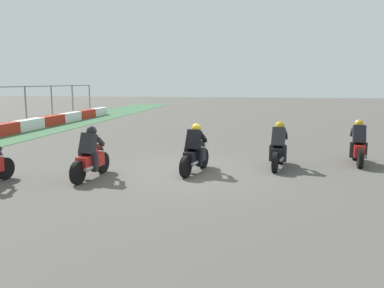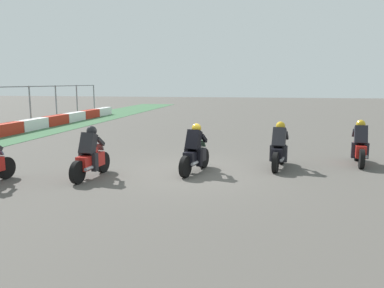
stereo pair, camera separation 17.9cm
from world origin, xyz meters
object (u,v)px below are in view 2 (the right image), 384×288
rider_lane_a (360,146)px  rider_lane_b (279,149)px  rider_lane_c (195,153)px  rider_lane_d (91,157)px

rider_lane_a → rider_lane_b: 2.89m
rider_lane_a → rider_lane_c: (-2.14, 5.27, 0.00)m
rider_lane_b → rider_lane_c: bearing=123.5°
rider_lane_d → rider_lane_c: bearing=-61.4°
rider_lane_a → rider_lane_d: size_ratio=1.00×
rider_lane_a → rider_lane_d: (-3.35, 8.13, 0.00)m
rider_lane_b → rider_lane_c: 2.79m
rider_lane_a → rider_lane_d: same height
rider_lane_a → rider_lane_b: bearing=118.2°
rider_lane_c → rider_lane_d: size_ratio=0.99×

